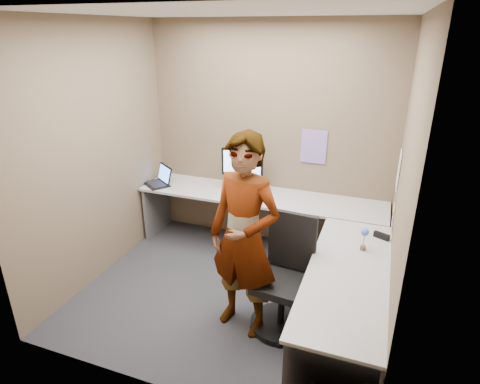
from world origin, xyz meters
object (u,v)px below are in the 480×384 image
at_px(office_chair, 285,284).
at_px(person, 244,237).
at_px(desk, 282,233).
at_px(monitor, 242,165).

relative_size(office_chair, person, 0.57).
bearing_deg(office_chair, desk, 112.73).
bearing_deg(office_chair, monitor, 129.90).
xyz_separation_m(office_chair, person, (-0.34, -0.14, 0.49)).
height_order(monitor, office_chair, monitor).
height_order(office_chair, person, person).
relative_size(desk, office_chair, 2.82).
height_order(monitor, person, person).
bearing_deg(monitor, desk, -51.62).
bearing_deg(person, office_chair, 36.25).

